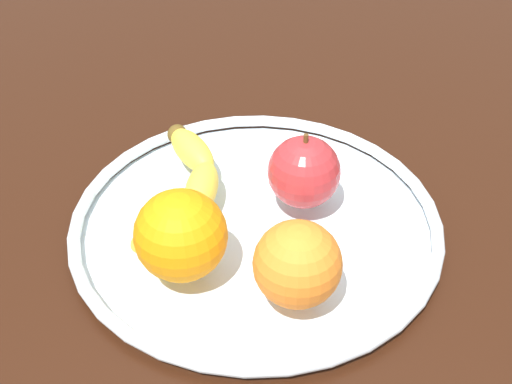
# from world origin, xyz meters

# --- Properties ---
(ground_plane) EXTENTS (1.34, 1.34, 0.04)m
(ground_plane) POSITION_xyz_m (0.00, 0.00, -0.02)
(ground_plane) COLOR black
(fruit_bowl) EXTENTS (0.35, 0.35, 0.02)m
(fruit_bowl) POSITION_xyz_m (0.00, 0.00, 0.01)
(fruit_bowl) COLOR silver
(fruit_bowl) RESTS_ON ground_plane
(banana) EXTENTS (0.20, 0.08, 0.03)m
(banana) POSITION_xyz_m (0.02, 0.07, 0.03)
(banana) COLOR yellow
(banana) RESTS_ON fruit_bowl
(apple) EXTENTS (0.07, 0.07, 0.08)m
(apple) POSITION_xyz_m (0.03, -0.04, 0.05)
(apple) COLOR #B22A2E
(apple) RESTS_ON fruit_bowl
(orange_front_right) EXTENTS (0.07, 0.07, 0.07)m
(orange_front_right) POSITION_xyz_m (-0.10, -0.04, 0.05)
(orange_front_right) COLOR orange
(orange_front_right) RESTS_ON fruit_bowl
(orange_front_left) EXTENTS (0.08, 0.08, 0.08)m
(orange_front_left) POSITION_xyz_m (-0.07, 0.06, 0.06)
(orange_front_left) COLOR orange
(orange_front_left) RESTS_ON fruit_bowl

